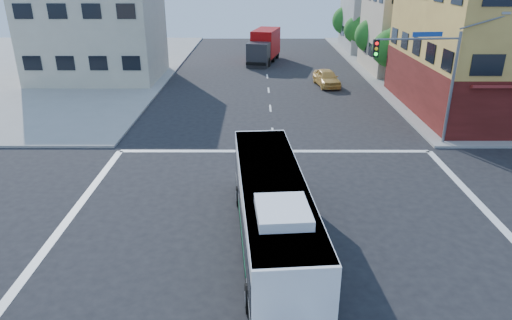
{
  "coord_description": "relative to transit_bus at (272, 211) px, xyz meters",
  "views": [
    {
      "loc": [
        -1.08,
        -16.56,
        10.24
      ],
      "look_at": [
        -1.12,
        2.77,
        2.21
      ],
      "focal_mm": 32.0,
      "sensor_mm": 36.0,
      "label": 1
    }
  ],
  "objects": [
    {
      "name": "parked_car",
      "position": [
        6.08,
        27.73,
        -0.85
      ],
      "size": [
        2.48,
        4.84,
        1.58
      ],
      "primitive_type": "imported",
      "rotation": [
        0.0,
        0.0,
        0.14
      ],
      "color": "gold",
      "rests_on": "ground"
    },
    {
      "name": "building_east_far",
      "position": [
        17.47,
        49.02,
        3.37
      ],
      "size": [
        12.06,
        10.06,
        10.0
      ],
      "color": "#9C9C97",
      "rests_on": "ground"
    },
    {
      "name": "transit_bus",
      "position": [
        0.0,
        0.0,
        0.0
      ],
      "size": [
        3.34,
        11.49,
        3.35
      ],
      "rotation": [
        0.0,
        0.0,
        0.08
      ],
      "color": "black",
      "rests_on": "ground"
    },
    {
      "name": "street_tree_a",
      "position": [
        12.39,
        28.96,
        1.95
      ],
      "size": [
        3.6,
        3.6,
        5.53
      ],
      "color": "#3D2516",
      "rests_on": "ground"
    },
    {
      "name": "signal_mast_ne",
      "position": [
        9.57,
        11.66,
        3.34
      ],
      "size": [
        7.91,
        1.13,
        8.07
      ],
      "color": "slate",
      "rests_on": "ground"
    },
    {
      "name": "street_tree_c",
      "position": [
        12.39,
        44.96,
        1.82
      ],
      "size": [
        3.4,
        3.4,
        5.29
      ],
      "color": "#3D2516",
      "rests_on": "ground"
    },
    {
      "name": "box_truck",
      "position": [
        0.25,
        40.13,
        0.18
      ],
      "size": [
        4.22,
        8.69,
        3.76
      ],
      "rotation": [
        0.0,
        0.0,
        -0.23
      ],
      "color": "#26272B",
      "rests_on": "ground"
    },
    {
      "name": "ground",
      "position": [
        0.49,
        1.04,
        -1.64
      ],
      "size": [
        120.0,
        120.0,
        0.0
      ],
      "primitive_type": "plane",
      "color": "black",
      "rests_on": "ground"
    },
    {
      "name": "building_east_near",
      "position": [
        17.47,
        35.02,
        2.87
      ],
      "size": [
        12.06,
        10.06,
        9.0
      ],
      "color": "tan",
      "rests_on": "ground"
    },
    {
      "name": "street_tree_b",
      "position": [
        12.39,
        36.96,
        2.11
      ],
      "size": [
        3.8,
        3.8,
        5.79
      ],
      "color": "#3D2516",
      "rests_on": "ground"
    },
    {
      "name": "street_tree_d",
      "position": [
        12.39,
        52.96,
        2.24
      ],
      "size": [
        4.0,
        4.0,
        6.03
      ],
      "color": "#3D2516",
      "rests_on": "ground"
    },
    {
      "name": "building_west",
      "position": [
        -16.53,
        31.02,
        2.36
      ],
      "size": [
        12.06,
        10.06,
        8.0
      ],
      "color": "beige",
      "rests_on": "ground"
    }
  ]
}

